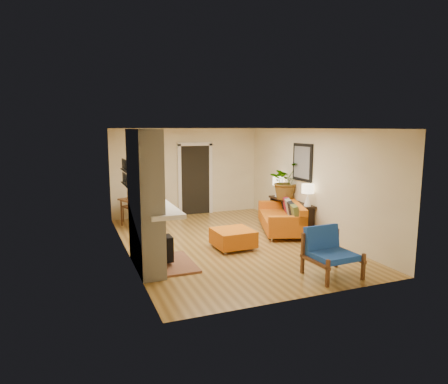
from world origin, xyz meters
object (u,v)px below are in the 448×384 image
Objects in this scene: lamp_far at (278,184)px; houseplant at (286,181)px; ottoman at (233,237)px; blue_chair at (328,249)px; sofa at (284,217)px; console_table at (291,206)px; dining_table at (141,205)px; lamp_near at (308,192)px.

houseplant is at bearing -91.36° from lamp_far.
blue_chair reaches higher than ottoman.
sofa is 0.47m from console_table.
lamp_far is at bearing 73.83° from blue_chair.
sofa reaches higher than ottoman.
dining_table is at bearing 166.37° from lamp_far.
houseplant reaches higher than blue_chair.
dining_table reaches higher than console_table.
ottoman is 2.71m from houseplant.
houseplant is at bearing -19.72° from dining_table.
dining_table is (-2.52, 4.78, 0.13)m from blue_chair.
sofa is 1.24× the size of console_table.
dining_table reaches higher than blue_chair.
blue_chair is 1.60× the size of lamp_far.
console_table is at bearing 90.00° from lamp_near.
ottoman is 0.46× the size of console_table.
blue_chair is at bearing -106.17° from lamp_far.
blue_chair reaches higher than console_table.
sofa is 4.24× the size of lamp_near.
ottoman is at bearing -146.30° from houseplant.
sofa reaches higher than console_table.
sofa is 0.94m from lamp_near.
blue_chair is 5.41m from dining_table.
dining_table is 4.37m from lamp_near.
dining_table is 0.92× the size of console_table.
sofa is at bearing -109.90° from lamp_far.
dining_table is 3.92m from houseplant.
ottoman is 2.30m from lamp_near.
ottoman is at bearing -153.72° from sofa.
sofa is at bearing -144.49° from console_table.
dining_table is at bearing 150.99° from sofa.
lamp_near is 1.06m from houseplant.
dining_table is at bearing 119.57° from ottoman.
console_table is (1.13, 3.20, 0.11)m from blue_chair.
blue_chair is (-0.79, -2.95, 0.10)m from sofa.
dining_table is (-1.54, 2.71, 0.35)m from ottoman.
console_table is at bearing 35.51° from sofa.
lamp_near reaches higher than console_table.
console_table is (3.65, -1.59, -0.02)m from dining_table.
console_table reaches higher than ottoman.
console_table is at bearing -23.52° from dining_table.
lamp_near reaches higher than blue_chair.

